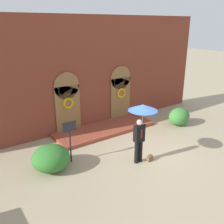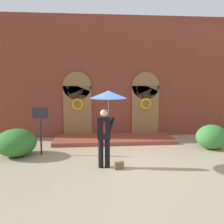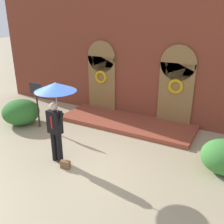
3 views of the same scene
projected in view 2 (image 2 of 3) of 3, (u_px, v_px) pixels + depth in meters
name	position (u px, v px, depth m)	size (l,w,h in m)	color
ground_plane	(123.00, 164.00, 8.02)	(80.00, 80.00, 0.00)	tan
building_facade	(111.00, 80.00, 11.77)	(14.00, 2.30, 5.60)	brown
person_with_umbrella	(107.00, 106.00, 7.46)	(1.10, 1.10, 2.36)	black
handbag	(119.00, 166.00, 7.53)	(0.28, 0.12, 0.22)	brown
sign_post	(40.00, 123.00, 8.85)	(0.56, 0.06, 1.72)	black
shrub_left	(16.00, 143.00, 8.78)	(1.41, 1.41, 0.97)	#2D6B28
shrub_right	(212.00, 137.00, 9.67)	(1.22, 0.99, 0.96)	#387A33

